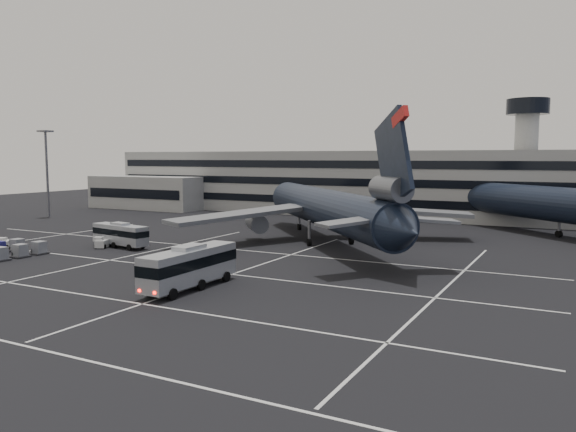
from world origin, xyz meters
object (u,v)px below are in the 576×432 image
at_px(bus_far, 120,234).
at_px(uld_cluster, 9,250).
at_px(bus_near, 190,265).
at_px(tug_a, 103,243).
at_px(trijet_main, 327,208).

relative_size(bus_far, uld_cluster, 1.32).
bearing_deg(uld_cluster, bus_far, 57.77).
xyz_separation_m(bus_near, tug_a, (-26.10, 13.97, -1.62)).
bearing_deg(tug_a, bus_far, 21.07).
bearing_deg(tug_a, bus_near, -50.75).
relative_size(bus_near, uld_cluster, 1.57).
bearing_deg(bus_near, uld_cluster, 173.94).
relative_size(trijet_main, bus_far, 4.56).
height_order(bus_far, tug_a, bus_far).
bearing_deg(tug_a, uld_cluster, -141.96).
height_order(trijet_main, bus_near, trijet_main).
bearing_deg(bus_far, trijet_main, -46.30).
xyz_separation_m(trijet_main, uld_cluster, (-32.17, -28.62, -4.42)).
bearing_deg(trijet_main, tug_a, 173.00).
bearing_deg(bus_far, tug_a, 143.33).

